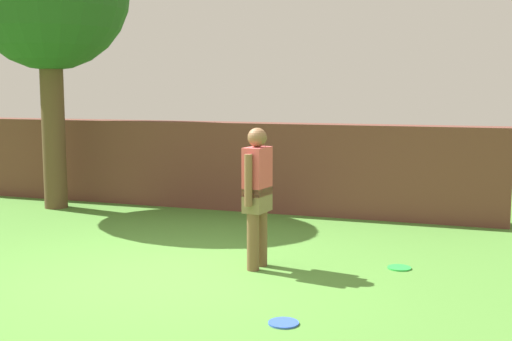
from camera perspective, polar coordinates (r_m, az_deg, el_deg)
ground_plane at (r=7.34m, az=-7.12°, el=-9.17°), size 40.00×40.00×0.00m
brick_wall at (r=11.47m, az=-4.79°, el=0.53°), size 10.13×0.50×1.49m
person at (r=7.46m, az=0.11°, el=-1.81°), size 0.26×0.54×1.62m
frisbee_green at (r=7.79m, az=12.37°, el=-8.27°), size 0.27×0.27×0.02m
frisbee_blue at (r=5.91m, az=2.41°, el=-13.13°), size 0.27×0.27×0.02m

